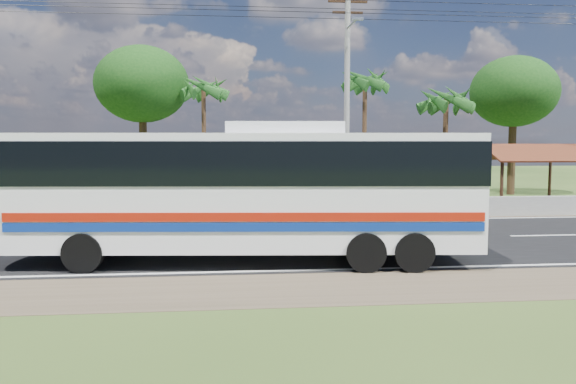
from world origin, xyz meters
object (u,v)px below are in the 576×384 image
(person, at_px, (451,204))
(waiting_shed, at_px, (528,156))
(motorcycle, at_px, (410,202))
(coach_bus, at_px, (248,183))

(person, bearing_deg, waiting_shed, -149.05)
(waiting_shed, height_order, motorcycle, waiting_shed)
(waiting_shed, distance_m, person, 7.68)
(waiting_shed, height_order, coach_bus, coach_bus)
(motorcycle, bearing_deg, coach_bus, 158.05)
(waiting_shed, relative_size, motorcycle, 2.81)
(coach_bus, height_order, person, coach_bus)
(waiting_shed, height_order, person, waiting_shed)
(waiting_shed, bearing_deg, person, -142.82)
(motorcycle, bearing_deg, waiting_shed, -64.97)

